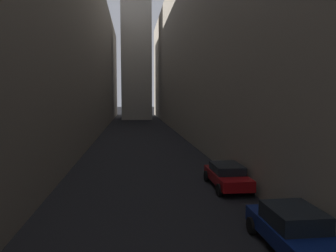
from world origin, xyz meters
The scene contains 5 objects.
ground_plane centered at (0.00, 48.00, 0.00)m, with size 264.00×264.00×0.00m, color black.
building_block_left centered at (-10.86, 50.00, 11.38)m, with size 10.71×108.00×22.76m, color #60594F.
building_block_right centered at (12.23, 50.00, 12.25)m, with size 13.46×108.00×24.50m, color gray.
parked_car_right_third centered at (4.40, 17.25, 0.77)m, with size 2.01×4.32×1.49m.
parked_car_right_far centered at (4.40, 24.93, 0.74)m, with size 1.95×4.39×1.37m.
Camera 1 is at (-1.00, 7.23, 5.24)m, focal length 34.35 mm.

